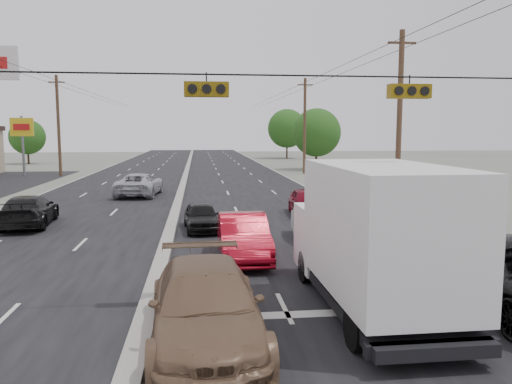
{
  "coord_description": "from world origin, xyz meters",
  "views": [
    {
      "loc": [
        1.28,
        -12.03,
        4.46
      ],
      "look_at": [
        3.43,
        6.47,
        2.2
      ],
      "focal_mm": 35.0,
      "sensor_mm": 36.0,
      "label": 1
    }
  ],
  "objects_px": {
    "box_truck": "(373,237)",
    "red_sedan": "(243,237)",
    "utility_pole_right_b": "(399,120)",
    "tree_left_far": "(27,137)",
    "queue_car_e": "(307,202)",
    "tan_sedan": "(206,307)",
    "utility_pole_right_c": "(305,125)",
    "utility_pole_left_c": "(58,125)",
    "tree_right_mid": "(317,133)",
    "pole_sign_far": "(22,132)",
    "queue_car_a": "(202,217)",
    "queue_car_b": "(316,225)",
    "oncoming_far": "(140,185)",
    "oncoming_near": "(29,211)",
    "tree_right_far": "(287,128)"
  },
  "relations": [
    {
      "from": "queue_car_e",
      "to": "oncoming_far",
      "type": "bearing_deg",
      "value": 140.38
    },
    {
      "from": "utility_pole_left_c",
      "to": "oncoming_far",
      "type": "xyz_separation_m",
      "value": [
        9.71,
        -16.81,
        -4.32
      ]
    },
    {
      "from": "utility_pole_right_b",
      "to": "tree_right_far",
      "type": "xyz_separation_m",
      "value": [
        3.5,
        55.0,
        -0.15
      ]
    },
    {
      "from": "red_sedan",
      "to": "oncoming_near",
      "type": "height_order",
      "value": "red_sedan"
    },
    {
      "from": "tan_sedan",
      "to": "queue_car_a",
      "type": "distance_m",
      "value": 12.29
    },
    {
      "from": "utility_pole_right_b",
      "to": "tree_right_far",
      "type": "distance_m",
      "value": 55.11
    },
    {
      "from": "box_truck",
      "to": "red_sedan",
      "type": "xyz_separation_m",
      "value": [
        -2.72,
        5.5,
        -1.12
      ]
    },
    {
      "from": "tree_right_mid",
      "to": "utility_pole_right_c",
      "type": "bearing_deg",
      "value": -116.57
    },
    {
      "from": "pole_sign_far",
      "to": "tree_right_mid",
      "type": "height_order",
      "value": "tree_right_mid"
    },
    {
      "from": "utility_pole_left_c",
      "to": "oncoming_far",
      "type": "height_order",
      "value": "utility_pole_left_c"
    },
    {
      "from": "pole_sign_far",
      "to": "box_truck",
      "type": "relative_size",
      "value": 0.82
    },
    {
      "from": "queue_car_a",
      "to": "queue_car_b",
      "type": "height_order",
      "value": "queue_car_b"
    },
    {
      "from": "red_sedan",
      "to": "queue_car_e",
      "type": "bearing_deg",
      "value": 64.49
    },
    {
      "from": "tan_sedan",
      "to": "oncoming_near",
      "type": "xyz_separation_m",
      "value": [
        -8.1,
        14.22,
        -0.08
      ]
    },
    {
      "from": "pole_sign_far",
      "to": "oncoming_near",
      "type": "bearing_deg",
      "value": -71.43
    },
    {
      "from": "utility_pole_left_c",
      "to": "red_sedan",
      "type": "relative_size",
      "value": 2.12
    },
    {
      "from": "utility_pole_right_b",
      "to": "tree_left_far",
      "type": "relative_size",
      "value": 1.63
    },
    {
      "from": "utility_pole_right_c",
      "to": "pole_sign_far",
      "type": "distance_m",
      "value": 28.51
    },
    {
      "from": "tree_left_far",
      "to": "oncoming_near",
      "type": "xyz_separation_m",
      "value": [
        15.3,
        -47.69,
        -2.98
      ]
    },
    {
      "from": "tree_left_far",
      "to": "tree_right_far",
      "type": "distance_m",
      "value": 39.31
    },
    {
      "from": "utility_pole_right_c",
      "to": "red_sedan",
      "type": "bearing_deg",
      "value": -105.5
    },
    {
      "from": "pole_sign_far",
      "to": "utility_pole_right_c",
      "type": "bearing_deg",
      "value": 0.0
    },
    {
      "from": "queue_car_b",
      "to": "tree_right_mid",
      "type": "bearing_deg",
      "value": 77.9
    },
    {
      "from": "tan_sedan",
      "to": "box_truck",
      "type": "bearing_deg",
      "value": 17.54
    },
    {
      "from": "red_sedan",
      "to": "utility_pole_right_b",
      "type": "bearing_deg",
      "value": 45.84
    },
    {
      "from": "tree_right_far",
      "to": "red_sedan",
      "type": "distance_m",
      "value": 66.38
    },
    {
      "from": "tree_right_mid",
      "to": "oncoming_far",
      "type": "xyz_separation_m",
      "value": [
        -17.79,
        -21.81,
        -3.55
      ]
    },
    {
      "from": "utility_pole_right_b",
      "to": "utility_pole_right_c",
      "type": "distance_m",
      "value": 25.0
    },
    {
      "from": "oncoming_far",
      "to": "utility_pole_right_b",
      "type": "bearing_deg",
      "value": 157.29
    },
    {
      "from": "utility_pole_right_b",
      "to": "oncoming_far",
      "type": "height_order",
      "value": "utility_pole_right_b"
    },
    {
      "from": "tree_right_far",
      "to": "red_sedan",
      "type": "bearing_deg",
      "value": -101.48
    },
    {
      "from": "queue_car_e",
      "to": "oncoming_near",
      "type": "bearing_deg",
      "value": -169.63
    },
    {
      "from": "red_sedan",
      "to": "queue_car_e",
      "type": "xyz_separation_m",
      "value": [
        4.18,
        8.71,
        -0.06
      ]
    },
    {
      "from": "utility_pole_right_c",
      "to": "queue_car_e",
      "type": "height_order",
      "value": "utility_pole_right_c"
    },
    {
      "from": "utility_pole_right_b",
      "to": "pole_sign_far",
      "type": "distance_m",
      "value": 37.92
    },
    {
      "from": "tree_right_mid",
      "to": "utility_pole_right_b",
      "type": "bearing_deg",
      "value": -94.76
    },
    {
      "from": "pole_sign_far",
      "to": "oncoming_far",
      "type": "xyz_separation_m",
      "value": [
        13.21,
        -16.81,
        -3.62
      ]
    },
    {
      "from": "tree_right_mid",
      "to": "oncoming_near",
      "type": "bearing_deg",
      "value": -123.58
    },
    {
      "from": "utility_pole_left_c",
      "to": "tree_right_mid",
      "type": "relative_size",
      "value": 1.4
    },
    {
      "from": "queue_car_e",
      "to": "utility_pole_right_c",
      "type": "bearing_deg",
      "value": 82.37
    },
    {
      "from": "utility_pole_right_b",
      "to": "tree_right_mid",
      "type": "distance_m",
      "value": 30.11
    },
    {
      "from": "utility_pole_right_c",
      "to": "oncoming_far",
      "type": "height_order",
      "value": "utility_pole_right_c"
    },
    {
      "from": "utility_pole_right_c",
      "to": "queue_car_b",
      "type": "relative_size",
      "value": 2.45
    },
    {
      "from": "oncoming_near",
      "to": "utility_pole_right_b",
      "type": "bearing_deg",
      "value": -177.67
    },
    {
      "from": "tree_right_mid",
      "to": "tree_left_far",
      "type": "bearing_deg",
      "value": 157.93
    },
    {
      "from": "pole_sign_far",
      "to": "oncoming_near",
      "type": "xyz_separation_m",
      "value": [
        9.3,
        -27.69,
        -3.67
      ]
    },
    {
      "from": "tree_right_far",
      "to": "queue_car_e",
      "type": "xyz_separation_m",
      "value": [
        -9.0,
        -56.21,
        -4.24
      ]
    },
    {
      "from": "box_truck",
      "to": "red_sedan",
      "type": "height_order",
      "value": "box_truck"
    },
    {
      "from": "tan_sedan",
      "to": "red_sedan",
      "type": "xyz_separation_m",
      "value": [
        1.42,
        6.99,
        -0.04
      ]
    },
    {
      "from": "pole_sign_far",
      "to": "tan_sedan",
      "type": "bearing_deg",
      "value": -67.45
    }
  ]
}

